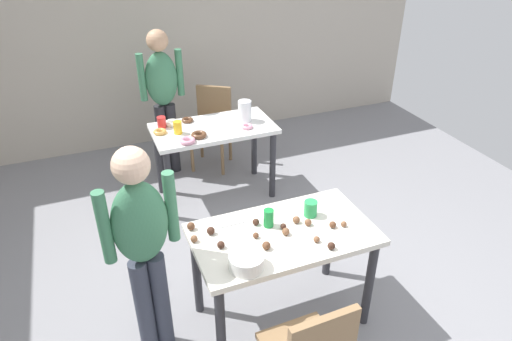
{
  "coord_description": "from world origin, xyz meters",
  "views": [
    {
      "loc": [
        -1.07,
        -2.09,
        2.56
      ],
      "look_at": [
        -0.01,
        0.55,
        0.9
      ],
      "focal_mm": 32.22,
      "sensor_mm": 36.0,
      "label": 1
    }
  ],
  "objects": [
    {
      "name": "pitcher_far",
      "position": [
        0.34,
        1.71,
        0.85
      ],
      "size": [
        0.13,
        0.13,
        0.2
      ],
      "primitive_type": "cylinder",
      "color": "white",
      "rests_on": "dining_table_far"
    },
    {
      "name": "donut_far_1",
      "position": [
        -0.29,
        1.46,
        0.77
      ],
      "size": [
        0.14,
        0.14,
        0.04
      ],
      "primitive_type": "torus",
      "color": "pink",
      "rests_on": "dining_table_far"
    },
    {
      "name": "chair_far_table",
      "position": [
        0.2,
        2.34,
        0.5
      ],
      "size": [
        0.55,
        0.55,
        0.87
      ],
      "color": "olive",
      "rests_on": "ground_plane"
    },
    {
      "name": "cake_ball_0",
      "position": [
        -0.59,
        0.12,
        0.77
      ],
      "size": [
        0.05,
        0.05,
        0.05
      ],
      "primitive_type": "sphere",
      "color": "brown",
      "rests_on": "dining_table_near"
    },
    {
      "name": "donut_far_4",
      "position": [
        -0.47,
        1.73,
        0.77
      ],
      "size": [
        0.12,
        0.12,
        0.04
      ],
      "primitive_type": "torus",
      "color": "gold",
      "rests_on": "dining_table_far"
    },
    {
      "name": "cup_far_1",
      "position": [
        -0.43,
        1.85,
        0.8
      ],
      "size": [
        0.08,
        0.08,
        0.11
      ],
      "primitive_type": "cylinder",
      "color": "red",
      "rests_on": "dining_table_far"
    },
    {
      "name": "cake_ball_6",
      "position": [
        0.35,
        -0.09,
        0.77
      ],
      "size": [
        0.04,
        0.04,
        0.04
      ],
      "primitive_type": "sphere",
      "color": "brown",
      "rests_on": "dining_table_near"
    },
    {
      "name": "cake_ball_14",
      "position": [
        -0.47,
        0.15,
        0.78
      ],
      "size": [
        0.05,
        0.05,
        0.05
      ],
      "primitive_type": "sphere",
      "color": "#3D2319",
      "rests_on": "dining_table_near"
    },
    {
      "name": "donut_far_3",
      "position": [
        -0.33,
        1.88,
        0.77
      ],
      "size": [
        0.14,
        0.14,
        0.04
      ],
      "primitive_type": "torus",
      "color": "white",
      "rests_on": "dining_table_far"
    },
    {
      "name": "donut_far_0",
      "position": [
        -0.16,
        1.53,
        0.77
      ],
      "size": [
        0.14,
        0.14,
        0.04
      ],
      "primitive_type": "torus",
      "color": "brown",
      "rests_on": "dining_table_far"
    },
    {
      "name": "person_adult_far",
      "position": [
        -0.31,
        2.33,
        0.92
      ],
      "size": [
        0.45,
        0.21,
        1.54
      ],
      "color": "#28282D",
      "rests_on": "ground_plane"
    },
    {
      "name": "donut_far_2",
      "position": [
        0.3,
        1.55,
        0.77
      ],
      "size": [
        0.11,
        0.11,
        0.03
      ],
      "primitive_type": "torus",
      "color": "pink",
      "rests_on": "dining_table_far"
    },
    {
      "name": "dining_table_far",
      "position": [
        0.02,
        1.7,
        0.63
      ],
      "size": [
        1.13,
        0.61,
        0.75
      ],
      "color": "white",
      "rests_on": "ground_plane"
    },
    {
      "name": "soda_can",
      "position": [
        -0.1,
        0.1,
        0.81
      ],
      "size": [
        0.07,
        0.07,
        0.12
      ],
      "primitive_type": "cylinder",
      "color": "#198438",
      "rests_on": "dining_table_near"
    },
    {
      "name": "cake_ball_2",
      "position": [
        -0.2,
        -0.11,
        0.78
      ],
      "size": [
        0.05,
        0.05,
        0.05
      ],
      "primitive_type": "sphere",
      "color": "brown",
      "rests_on": "dining_table_near"
    },
    {
      "name": "cake_ball_7",
      "position": [
        -0.58,
        0.25,
        0.78
      ],
      "size": [
        0.05,
        0.05,
        0.05
      ],
      "primitive_type": "sphere",
      "color": "brown",
      "rests_on": "dining_table_near"
    },
    {
      "name": "cake_ball_9",
      "position": [
        0.11,
        -0.17,
        0.77
      ],
      "size": [
        0.04,
        0.04,
        0.04
      ],
      "primitive_type": "sphere",
      "color": "brown",
      "rests_on": "dining_table_near"
    },
    {
      "name": "cake_ball_1",
      "position": [
        0.16,
        -0.26,
        0.77
      ],
      "size": [
        0.05,
        0.05,
        0.05
      ],
      "primitive_type": "sphere",
      "color": "#3D2319",
      "rests_on": "dining_table_near"
    },
    {
      "name": "mixing_bowl",
      "position": [
        -0.37,
        -0.22,
        0.79
      ],
      "size": [
        0.2,
        0.2,
        0.09
      ],
      "primitive_type": "cylinder",
      "color": "white",
      "rests_on": "dining_table_near"
    },
    {
      "name": "cake_ball_10",
      "position": [
        -0.22,
        0.01,
        0.77
      ],
      "size": [
        0.04,
        0.04,
        0.04
      ],
      "primitive_type": "sphere",
      "color": "brown",
      "rests_on": "dining_table_near"
    },
    {
      "name": "person_girl_near",
      "position": [
        -0.9,
        0.06,
        0.89
      ],
      "size": [
        0.46,
        0.25,
        1.49
      ],
      "color": "#383D4C",
      "rests_on": "ground_plane"
    },
    {
      "name": "cake_ball_12",
      "position": [
        0.08,
        0.06,
        0.77
      ],
      "size": [
        0.05,
        0.05,
        0.05
      ],
      "primitive_type": "sphere",
      "color": "brown",
      "rests_on": "dining_table_near"
    },
    {
      "name": "donut_far_5",
      "position": [
        -0.17,
        1.9,
        0.77
      ],
      "size": [
        0.11,
        0.11,
        0.03
      ],
      "primitive_type": "torus",
      "color": "brown",
      "rests_on": "dining_table_far"
    },
    {
      "name": "fork_near",
      "position": [
        -0.32,
        0.19,
        0.75
      ],
      "size": [
        0.17,
        0.02,
        0.01
      ],
      "primitive_type": "cube",
      "color": "silver",
      "rests_on": "dining_table_near"
    },
    {
      "name": "cake_ball_3",
      "position": [
        0.14,
        0.01,
        0.77
      ],
      "size": [
        0.05,
        0.05,
        0.05
      ],
      "primitive_type": "sphere",
      "color": "brown",
      "rests_on": "dining_table_near"
    },
    {
      "name": "dining_table_near",
      "position": [
        -0.04,
        0.0,
        0.64
      ],
      "size": [
        1.16,
        0.65,
        0.75
      ],
      "color": "silver",
      "rests_on": "ground_plane"
    },
    {
      "name": "cup_far_0",
      "position": [
        -0.32,
        1.67,
        0.81
      ],
      "size": [
        0.08,
        0.08,
        0.12
      ],
      "primitive_type": "cylinder",
      "color": "yellow",
      "rests_on": "dining_table_far"
    },
    {
      "name": "cake_ball_4",
      "position": [
        0.27,
        -0.07,
        0.77
      ],
      "size": [
        0.04,
        0.04,
        0.04
      ],
      "primitive_type": "sphere",
      "color": "brown",
      "rests_on": "dining_table_near"
    },
    {
      "name": "wall_back",
      "position": [
        0.0,
        3.2,
        1.3
      ],
      "size": [
        6.4,
        0.1,
        2.6
      ],
      "primitive_type": "cube",
      "color": "#BCB2A3",
      "rests_on": "ground_plane"
    },
    {
      "name": "cup_near_0",
      "position": [
        0.2,
        0.1,
        0.8
      ],
      "size": [
        0.09,
        0.09,
        0.11
      ],
      "primitive_type": "cylinder",
      "color": "green",
      "rests_on": "dining_table_near"
    },
    {
      "name": "cake_ball_11",
      "position": [
        -0.03,
        0.03,
        0.77
      ],
      "size": [
        0.04,
        0.04,
        0.04
      ],
      "primitive_type": "sphere",
      "color": "#3D2319",
      "rests_on": "dining_table_near"
    },
    {
      "name": "cake_ball_13",
      "position": [
        -0.04,
        -0.03,
        0.77
      ],
      "size": [
        0.05,
        0.05,
        0.05
      ],
      "primitive_type": "sphere",
      "color": "brown",
      "rests_on": "dining_table_near"
    },
    {
      "name": "cake_ball_8",
      "position": [
        -0.17,
        0.14,
        0.77
      ],
      "size": [
        0.04,
        0.04,
        0.04
      ],
      "primitive_type": "sphere",
      "color": "#3D2319",
      "rests_on": "dining_table_near"
    },
    {
      "name": "cake_ball_5",
      "position": [
        -0.46,
        0.0,
        0.77
      ],
      "size": [
        0.05,
        0.05,
        0.05
      ],
      "primitive_type": "sphere",
      "color": "#3D2319",
      "rests_on": "dining_table_near"
    },
    {
      "name": "ground_plane",
      "position": [
        0.0,
        0.0,
        0.0
      ],
      "size": [
        6.4,
        6.4,
        0.0
      ],
      "primitive_type": "plane",
      "color": "gray"
    }
  ]
}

